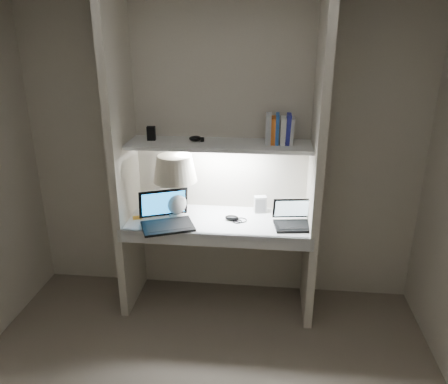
# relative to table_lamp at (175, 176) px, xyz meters

# --- Properties ---
(back_wall) EXTENTS (3.20, 0.01, 2.50)m
(back_wall) POSITION_rel_table_lamp_xyz_m (0.34, 0.24, 0.14)
(back_wall) COLOR beige
(back_wall) RESTS_ON floor
(alcove_panel_left) EXTENTS (0.06, 0.55, 2.50)m
(alcove_panel_left) POSITION_rel_table_lamp_xyz_m (-0.39, -0.03, 0.14)
(alcove_panel_left) COLOR beige
(alcove_panel_left) RESTS_ON floor
(alcove_panel_right) EXTENTS (0.06, 0.55, 2.50)m
(alcove_panel_right) POSITION_rel_table_lamp_xyz_m (1.07, -0.03, 0.14)
(alcove_panel_right) COLOR beige
(alcove_panel_right) RESTS_ON floor
(desk) EXTENTS (1.40, 0.55, 0.04)m
(desk) POSITION_rel_table_lamp_xyz_m (0.34, -0.03, -0.36)
(desk) COLOR white
(desk) RESTS_ON alcove_panel_left
(desk_apron) EXTENTS (1.46, 0.03, 0.10)m
(desk_apron) POSITION_rel_table_lamp_xyz_m (0.34, -0.29, -0.39)
(desk_apron) COLOR silver
(desk_apron) RESTS_ON desk
(shelf) EXTENTS (1.40, 0.36, 0.03)m
(shelf) POSITION_rel_table_lamp_xyz_m (0.34, 0.06, 0.24)
(shelf) COLOR silver
(shelf) RESTS_ON back_wall
(strip_light) EXTENTS (0.60, 0.04, 0.02)m
(strip_light) POSITION_rel_table_lamp_xyz_m (0.34, 0.06, 0.22)
(strip_light) COLOR white
(strip_light) RESTS_ON shelf
(table_lamp) EXTENTS (0.34, 0.34, 0.50)m
(table_lamp) POSITION_rel_table_lamp_xyz_m (0.00, 0.00, 0.00)
(table_lamp) COLOR white
(table_lamp) RESTS_ON desk
(laptop_main) EXTENTS (0.48, 0.45, 0.25)m
(laptop_main) POSITION_rel_table_lamp_xyz_m (-0.05, -0.17, -0.28)
(laptop_main) COLOR black
(laptop_main) RESTS_ON desk
(laptop_netbook) EXTENTS (0.33, 0.30, 0.19)m
(laptop_netbook) POSITION_rel_table_lamp_xyz_m (0.92, -0.07, -0.29)
(laptop_netbook) COLOR black
(laptop_netbook) RESTS_ON desk
(speaker) EXTENTS (0.11, 0.09, 0.14)m
(speaker) POSITION_rel_table_lamp_xyz_m (0.66, 0.15, -0.27)
(speaker) COLOR silver
(speaker) RESTS_ON desk
(mouse) EXTENTS (0.11, 0.08, 0.04)m
(mouse) POSITION_rel_table_lamp_xyz_m (0.45, -0.04, -0.32)
(mouse) COLOR black
(mouse) RESTS_ON desk
(cable_coil) EXTENTS (0.12, 0.12, 0.01)m
(cable_coil) POSITION_rel_table_lamp_xyz_m (0.52, -0.04, -0.33)
(cable_coil) COLOR black
(cable_coil) RESTS_ON desk
(sticky_note) EXTENTS (0.09, 0.09, 0.00)m
(sticky_note) POSITION_rel_table_lamp_xyz_m (-0.30, -0.07, -0.34)
(sticky_note) COLOR gold
(sticky_note) RESTS_ON desk
(book_row) EXTENTS (0.21, 0.15, 0.22)m
(book_row) POSITION_rel_table_lamp_xyz_m (0.79, 0.09, 0.36)
(book_row) COLOR #BBBBBB
(book_row) RESTS_ON shelf
(shelf_box) EXTENTS (0.07, 0.05, 0.11)m
(shelf_box) POSITION_rel_table_lamp_xyz_m (-0.19, 0.09, 0.31)
(shelf_box) COLOR black
(shelf_box) RESTS_ON shelf
(shelf_gadget) EXTENTS (0.12, 0.10, 0.04)m
(shelf_gadget) POSITION_rel_table_lamp_xyz_m (0.15, 0.09, 0.28)
(shelf_gadget) COLOR black
(shelf_gadget) RESTS_ON shelf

